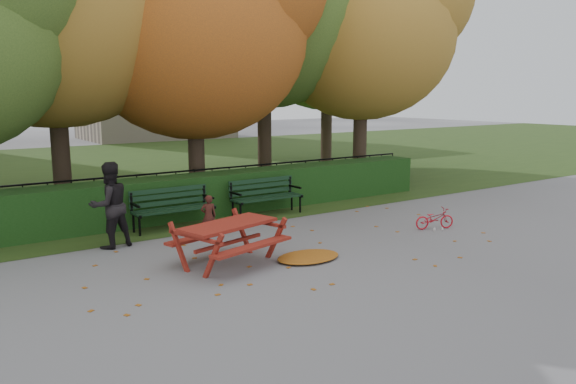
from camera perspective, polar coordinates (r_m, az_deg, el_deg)
ground at (r=10.15m, az=3.66°, el=-6.75°), size 90.00×90.00×0.00m
grass_strip at (r=22.63m, az=-18.90°, el=2.06°), size 90.00×90.00×0.00m
building_right at (r=38.40m, az=-13.54°, el=14.33°), size 9.00×6.00×12.00m
hedge at (r=13.75m, az=-8.01°, el=-0.24°), size 13.00×0.90×1.00m
iron_fence at (r=14.45m, az=-9.45°, el=0.37°), size 14.00×0.04×1.02m
tree_c at (r=15.33m, az=-8.09°, el=17.04°), size 6.30×6.00×8.00m
tree_e at (r=18.49m, az=8.85°, el=16.61°), size 6.09×5.80×8.16m
tree_g at (r=22.68m, az=5.11°, el=16.17°), size 6.30×6.00×8.55m
bench_left at (r=12.50m, az=-11.69°, el=-1.29°), size 1.80×0.57×0.88m
bench_right at (r=13.59m, az=-2.35°, el=-0.18°), size 1.80×0.57×0.88m
picnic_table at (r=9.70m, az=-6.05°, el=-4.08°), size 2.01×1.77×0.83m
leaf_pile at (r=10.09m, az=2.07°, el=-6.58°), size 1.44×1.23×0.08m
leaf_scatter at (r=10.38m, az=2.63°, el=-6.33°), size 9.00×5.70×0.01m
child at (r=11.63m, az=-8.07°, el=-2.43°), size 0.37×0.30×0.87m
adult at (r=11.17m, az=-17.66°, el=-1.28°), size 0.91×0.77×1.66m
bicycle at (r=12.63m, az=14.66°, el=-2.63°), size 0.93×0.61×0.46m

